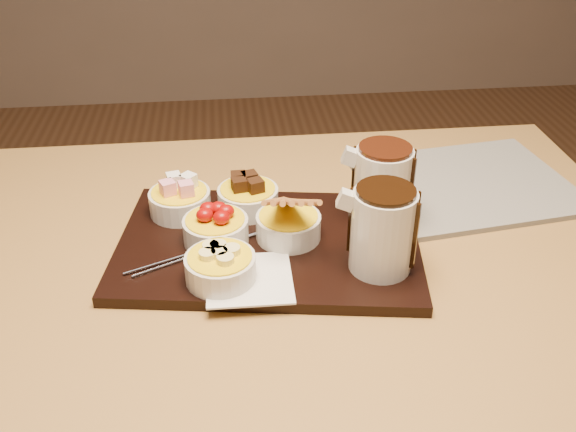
{
  "coord_description": "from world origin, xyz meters",
  "views": [
    {
      "loc": [
        -0.07,
        -0.82,
        1.33
      ],
      "look_at": [
        0.01,
        -0.01,
        0.81
      ],
      "focal_mm": 40.0,
      "sensor_mm": 36.0,
      "label": 1
    }
  ],
  "objects": [
    {
      "name": "bowl_cake",
      "position": [
        -0.04,
        0.09,
        0.79
      ],
      "size": [
        0.1,
        0.1,
        0.04
      ],
      "primitive_type": "cylinder",
      "color": "beige",
      "rests_on": "serving_board"
    },
    {
      "name": "newspaper",
      "position": [
        0.36,
        0.15,
        0.76
      ],
      "size": [
        0.4,
        0.34,
        0.01
      ],
      "primitive_type": "cube",
      "rotation": [
        0.0,
        0.0,
        0.14
      ],
      "color": "beige",
      "rests_on": "dining_table"
    },
    {
      "name": "dining_table",
      "position": [
        0.0,
        0.0,
        0.65
      ],
      "size": [
        1.2,
        0.8,
        0.75
      ],
      "color": "#A1783C",
      "rests_on": "ground"
    },
    {
      "name": "napkin",
      "position": [
        -0.05,
        -0.11,
        0.77
      ],
      "size": [
        0.12,
        0.12,
        0.0
      ],
      "primitive_type": "cube",
      "rotation": [
        0.0,
        0.0,
        -0.01
      ],
      "color": "white",
      "rests_on": "serving_board"
    },
    {
      "name": "bowl_strawberries",
      "position": [
        -0.1,
        -0.0,
        0.79
      ],
      "size": [
        0.1,
        0.1,
        0.04
      ],
      "primitive_type": "cylinder",
      "color": "beige",
      "rests_on": "serving_board"
    },
    {
      "name": "serving_board",
      "position": [
        -0.02,
        -0.01,
        0.76
      ],
      "size": [
        0.5,
        0.37,
        0.02
      ],
      "primitive_type": "cube",
      "rotation": [
        0.0,
        0.0,
        -0.15
      ],
      "color": "black",
      "rests_on": "dining_table"
    },
    {
      "name": "pitcher_milk_chocolate",
      "position": [
        0.17,
        0.03,
        0.83
      ],
      "size": [
        0.1,
        0.1,
        0.12
      ],
      "primitive_type": "cylinder",
      "rotation": [
        0.0,
        0.0,
        -0.15
      ],
      "color": "silver",
      "rests_on": "serving_board"
    },
    {
      "name": "fondue_skewers",
      "position": [
        -0.11,
        -0.03,
        0.77
      ],
      "size": [
        0.13,
        0.25,
        0.01
      ],
      "primitive_type": null,
      "rotation": [
        0.0,
        0.0,
        -1.17
      ],
      "color": "silver",
      "rests_on": "serving_board"
    },
    {
      "name": "pitcher_dark_chocolate",
      "position": [
        0.14,
        -0.09,
        0.83
      ],
      "size": [
        0.1,
        0.1,
        0.12
      ],
      "primitive_type": "cylinder",
      "rotation": [
        0.0,
        0.0,
        -0.15
      ],
      "color": "silver",
      "rests_on": "serving_board"
    },
    {
      "name": "bowl_marshmallows",
      "position": [
        -0.15,
        0.09,
        0.79
      ],
      "size": [
        0.1,
        0.1,
        0.04
      ],
      "primitive_type": "cylinder",
      "color": "beige",
      "rests_on": "serving_board"
    },
    {
      "name": "bowl_bananas",
      "position": [
        -0.09,
        -0.1,
        0.79
      ],
      "size": [
        0.1,
        0.1,
        0.04
      ],
      "primitive_type": "cylinder",
      "color": "beige",
      "rests_on": "serving_board"
    },
    {
      "name": "bowl_biscotti",
      "position": [
        0.02,
        -0.0,
        0.79
      ],
      "size": [
        0.1,
        0.1,
        0.04
      ],
      "primitive_type": "cylinder",
      "color": "beige",
      "rests_on": "serving_board"
    }
  ]
}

